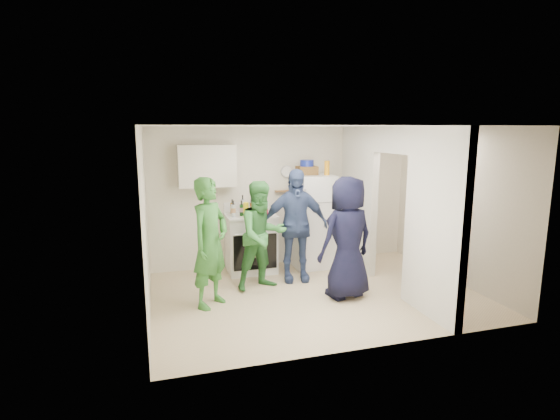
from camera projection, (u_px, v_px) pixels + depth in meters
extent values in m
plane|color=beige|center=(316.00, 294.00, 6.58)|extent=(4.80, 4.80, 0.00)
plane|color=silver|center=(284.00, 196.00, 7.96)|extent=(4.80, 0.00, 4.80)
plane|color=silver|center=(374.00, 242.00, 4.75)|extent=(4.80, 0.00, 4.80)
plane|color=silver|center=(145.00, 223.00, 5.69)|extent=(0.00, 3.40, 3.40)
plane|color=silver|center=(457.00, 205.00, 7.01)|extent=(0.00, 3.40, 3.40)
plane|color=white|center=(319.00, 126.00, 6.12)|extent=(4.80, 4.80, 0.00)
cube|color=silver|center=(358.00, 198.00, 7.72)|extent=(0.12, 1.20, 2.50)
cube|color=silver|center=(435.00, 224.00, 5.64)|extent=(0.12, 1.20, 2.50)
cube|color=silver|center=(394.00, 140.00, 6.49)|extent=(0.12, 1.00, 0.40)
cube|color=white|center=(251.00, 243.00, 7.59)|extent=(0.85, 0.71, 1.01)
cube|color=silver|center=(207.00, 166.00, 7.29)|extent=(0.95, 0.34, 0.70)
cube|color=white|center=(312.00, 221.00, 7.81)|extent=(0.68, 0.66, 1.66)
cube|color=brown|center=(307.00, 171.00, 7.66)|extent=(0.35, 0.25, 0.15)
cylinder|color=navy|center=(307.00, 163.00, 7.64)|extent=(0.24, 0.24, 0.11)
cylinder|color=orange|center=(327.00, 168.00, 7.60)|extent=(0.09, 0.09, 0.25)
cylinder|color=white|center=(287.00, 172.00, 7.87)|extent=(0.22, 0.02, 0.22)
cube|color=olive|center=(285.00, 191.00, 7.89)|extent=(0.35, 0.08, 0.03)
cube|color=black|center=(450.00, 179.00, 7.12)|extent=(0.03, 0.70, 0.80)
cube|color=white|center=(449.00, 179.00, 7.12)|extent=(0.04, 0.76, 0.86)
cube|color=white|center=(449.00, 158.00, 7.05)|extent=(0.04, 0.82, 0.18)
cylinder|color=yellow|center=(246.00, 210.00, 7.23)|extent=(0.09, 0.09, 0.25)
cylinder|color=#AD0B2B|center=(266.00, 212.00, 7.36)|extent=(0.09, 0.09, 0.12)
imported|color=#357D32|center=(210.00, 243.00, 6.03)|extent=(0.78, 0.78, 1.82)
imported|color=#3A8440|center=(262.00, 236.00, 6.71)|extent=(0.95, 0.82, 1.69)
imported|color=#344772|center=(295.00, 225.00, 7.06)|extent=(1.13, 0.59, 1.84)
imported|color=black|center=(347.00, 238.00, 6.35)|extent=(0.99, 0.76, 1.80)
imported|color=black|center=(425.00, 231.00, 7.10)|extent=(1.08, 1.21, 1.63)
cylinder|color=brown|center=(232.00, 207.00, 7.51)|extent=(0.07, 0.07, 0.25)
cylinder|color=#174718|center=(242.00, 208.00, 7.34)|extent=(0.07, 0.07, 0.26)
cylinder|color=#B0BABE|center=(243.00, 204.00, 7.58)|extent=(0.06, 0.06, 0.32)
cylinder|color=brown|center=(251.00, 207.00, 7.44)|extent=(0.06, 0.06, 0.27)
cylinder|color=#95A0A5|center=(253.00, 203.00, 7.67)|extent=(0.08, 0.08, 0.31)
cylinder|color=#153B1B|center=(260.00, 206.00, 7.56)|extent=(0.06, 0.06, 0.25)
cylinder|color=olive|center=(263.00, 203.00, 7.67)|extent=(0.07, 0.07, 0.31)
cylinder|color=silver|center=(233.00, 209.00, 7.25)|extent=(0.08, 0.08, 0.28)
cylinder|color=#5A280F|center=(253.00, 205.00, 7.57)|extent=(0.07, 0.07, 0.30)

